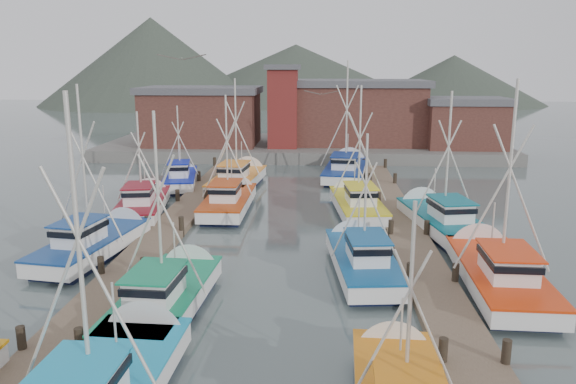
# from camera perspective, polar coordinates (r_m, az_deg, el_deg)

# --- Properties ---
(ground) EXTENTS (260.00, 260.00, 0.00)m
(ground) POSITION_cam_1_polar(r_m,az_deg,el_deg) (27.59, -0.98, -7.88)
(ground) COLOR #4D5D5B
(ground) RESTS_ON ground
(dock_left) EXTENTS (2.30, 46.00, 1.50)m
(dock_left) POSITION_cam_1_polar(r_m,az_deg,el_deg) (32.53, -12.86, -4.57)
(dock_left) COLOR brown
(dock_left) RESTS_ON ground
(dock_right) EXTENTS (2.30, 46.00, 1.50)m
(dock_right) POSITION_cam_1_polar(r_m,az_deg,el_deg) (31.67, 12.37, -5.02)
(dock_right) COLOR brown
(dock_right) RESTS_ON ground
(quay) EXTENTS (44.00, 16.00, 1.20)m
(quay) POSITION_cam_1_polar(r_m,az_deg,el_deg) (63.42, 1.54, 4.54)
(quay) COLOR slate
(quay) RESTS_ON ground
(shed_left) EXTENTS (12.72, 8.48, 6.20)m
(shed_left) POSITION_cam_1_polar(r_m,az_deg,el_deg) (62.33, -8.75, 7.71)
(shed_left) COLOR brown
(shed_left) RESTS_ON quay
(shed_center) EXTENTS (14.84, 9.54, 6.90)m
(shed_center) POSITION_cam_1_polar(r_m,az_deg,el_deg) (63.06, 7.07, 8.14)
(shed_center) COLOR brown
(shed_center) RESTS_ON quay
(shed_right) EXTENTS (8.48, 6.36, 5.20)m
(shed_right) POSITION_cam_1_polar(r_m,az_deg,el_deg) (61.87, 17.52, 6.76)
(shed_right) COLOR brown
(shed_right) RESTS_ON quay
(lookout_tower) EXTENTS (3.60, 3.60, 8.50)m
(lookout_tower) POSITION_cam_1_polar(r_m,az_deg,el_deg) (59.01, -0.52, 8.75)
(lookout_tower) COLOR maroon
(lookout_tower) RESTS_ON quay
(distant_hills) EXTENTS (175.00, 140.00, 42.00)m
(distant_hills) POSITION_cam_1_polar(r_m,az_deg,el_deg) (149.36, -2.34, 9.09)
(distant_hills) COLOR #3F493C
(distant_hills) RESTS_ON ground
(boat_4) EXTENTS (3.55, 8.87, 8.84)m
(boat_4) POSITION_cam_1_polar(r_m,az_deg,el_deg) (23.55, -11.99, -10.14)
(boat_4) COLOR #101737
(boat_4) RESTS_ON ground
(boat_5) EXTENTS (3.46, 8.73, 7.45)m
(boat_5) POSITION_cam_1_polar(r_m,az_deg,el_deg) (27.31, 7.43, -6.70)
(boat_5) COLOR #101737
(boat_5) RESTS_ON ground
(boat_6) EXTENTS (3.93, 8.99, 9.56)m
(boat_6) POSITION_cam_1_polar(r_m,az_deg,el_deg) (31.13, -18.83, -4.82)
(boat_6) COLOR #101737
(boat_6) RESTS_ON ground
(boat_7) EXTENTS (4.10, 9.65, 10.08)m
(boat_7) POSITION_cam_1_polar(r_m,az_deg,el_deg) (27.10, 20.35, -7.56)
(boat_7) COLOR #101737
(boat_7) RESTS_ON ground
(boat_8) EXTENTS (3.48, 8.97, 8.60)m
(boat_8) POSITION_cam_1_polar(r_m,az_deg,el_deg) (38.59, -5.94, -0.84)
(boat_8) COLOR #101737
(boat_8) RESTS_ON ground
(boat_9) EXTENTS (3.67, 9.03, 9.22)m
(boat_9) POSITION_cam_1_polar(r_m,az_deg,el_deg) (37.72, 6.95, -1.18)
(boat_9) COLOR #101737
(boat_9) RESTS_ON ground
(boat_10) EXTENTS (3.92, 9.00, 7.57)m
(boat_10) POSITION_cam_1_polar(r_m,az_deg,el_deg) (38.75, -14.43, -1.13)
(boat_10) COLOR #101737
(boat_10) RESTS_ON ground
(boat_11) EXTENTS (4.45, 9.66, 9.13)m
(boat_11) POSITION_cam_1_polar(r_m,az_deg,el_deg) (35.10, 15.10, -2.60)
(boat_11) COLOR #101737
(boat_11) RESTS_ON ground
(boat_12) EXTENTS (3.89, 9.96, 9.59)m
(boat_12) POSITION_cam_1_polar(r_m,az_deg,el_deg) (45.80, -4.99, 1.36)
(boat_12) COLOR #101737
(boat_12) RESTS_ON ground
(boat_13) EXTENTS (4.49, 10.76, 11.07)m
(boat_13) POSITION_cam_1_polar(r_m,az_deg,el_deg) (50.16, 5.93, 2.36)
(boat_13) COLOR #101737
(boat_13) RESTS_ON ground
(boat_14) EXTENTS (3.73, 8.14, 7.18)m
(boat_14) POSITION_cam_1_polar(r_m,az_deg,el_deg) (46.66, -10.85, 1.39)
(boat_14) COLOR #101737
(boat_14) RESTS_ON ground
(gull_near) EXTENTS (1.54, 0.61, 0.24)m
(gull_near) POSITION_cam_1_polar(r_m,az_deg,el_deg) (18.41, -10.75, 13.23)
(gull_near) COLOR gray
(gull_near) RESTS_ON ground
(gull_far) EXTENTS (1.55, 0.63, 0.24)m
(gull_far) POSITION_cam_1_polar(r_m,az_deg,el_deg) (25.35, 3.41, 9.99)
(gull_far) COLOR gray
(gull_far) RESTS_ON ground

